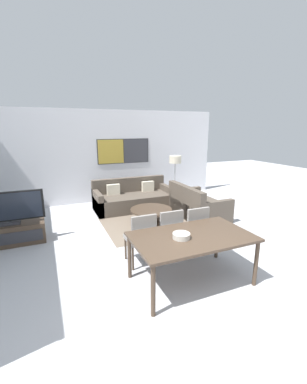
{
  "coord_description": "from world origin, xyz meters",
  "views": [
    {
      "loc": [
        -1.73,
        -2.21,
        2.27
      ],
      "look_at": [
        0.33,
        2.61,
        0.95
      ],
      "focal_mm": 24.0,
      "sensor_mm": 36.0,
      "label": 1
    }
  ],
  "objects_px": {
    "dining_chair_right": "(194,227)",
    "fruit_bowl": "(181,235)",
    "television": "(8,208)",
    "dining_chair_centre": "(168,231)",
    "coffee_table": "(151,213)",
    "sofa_main": "(133,199)",
    "floor_lamp": "(175,163)",
    "sofa_side": "(196,206)",
    "tv_console": "(12,234)",
    "dining_chair_left": "(142,236)",
    "dining_table": "(192,240)"
  },
  "relations": [
    {
      "from": "dining_chair_right",
      "to": "fruit_bowl",
      "type": "bearing_deg",
      "value": -132.39
    },
    {
      "from": "television",
      "to": "fruit_bowl",
      "type": "height_order",
      "value": "television"
    },
    {
      "from": "dining_chair_centre",
      "to": "television",
      "type": "bearing_deg",
      "value": 146.29
    },
    {
      "from": "coffee_table",
      "to": "dining_chair_right",
      "type": "distance_m",
      "value": 1.71
    },
    {
      "from": "fruit_bowl",
      "to": "sofa_main",
      "type": "bearing_deg",
      "value": 81.65
    },
    {
      "from": "television",
      "to": "floor_lamp",
      "type": "distance_m",
      "value": 4.56
    },
    {
      "from": "dining_chair_centre",
      "to": "floor_lamp",
      "type": "xyz_separation_m",
      "value": [
        1.74,
        3.05,
        0.72
      ]
    },
    {
      "from": "floor_lamp",
      "to": "sofa_main",
      "type": "bearing_deg",
      "value": -179.55
    },
    {
      "from": "sofa_main",
      "to": "coffee_table",
      "type": "xyz_separation_m",
      "value": [
        0.0,
        -1.38,
        0.01
      ]
    },
    {
      "from": "sofa_side",
      "to": "floor_lamp",
      "type": "distance_m",
      "value": 1.66
    },
    {
      "from": "sofa_side",
      "to": "coffee_table",
      "type": "distance_m",
      "value": 1.29
    },
    {
      "from": "tv_console",
      "to": "sofa_main",
      "type": "relative_size",
      "value": 0.56
    },
    {
      "from": "coffee_table",
      "to": "sofa_side",
      "type": "bearing_deg",
      "value": 1.74
    },
    {
      "from": "television",
      "to": "coffee_table",
      "type": "height_order",
      "value": "television"
    },
    {
      "from": "sofa_main",
      "to": "dining_chair_left",
      "type": "bearing_deg",
      "value": -105.99
    },
    {
      "from": "television",
      "to": "fruit_bowl",
      "type": "bearing_deg",
      "value": -46.37
    },
    {
      "from": "dining_chair_centre",
      "to": "dining_table",
      "type": "bearing_deg",
      "value": -90.0
    },
    {
      "from": "dining_chair_centre",
      "to": "floor_lamp",
      "type": "distance_m",
      "value": 3.59
    },
    {
      "from": "dining_chair_right",
      "to": "sofa_main",
      "type": "bearing_deg",
      "value": 92.46
    },
    {
      "from": "dining_table",
      "to": "fruit_bowl",
      "type": "relative_size",
      "value": 6.9
    },
    {
      "from": "television",
      "to": "dining_table",
      "type": "distance_m",
      "value": 3.62
    },
    {
      "from": "sofa_side",
      "to": "dining_chair_left",
      "type": "height_order",
      "value": "dining_chair_left"
    },
    {
      "from": "coffee_table",
      "to": "floor_lamp",
      "type": "relative_size",
      "value": 0.68
    },
    {
      "from": "floor_lamp",
      "to": "dining_table",
      "type": "bearing_deg",
      "value": -114.43
    },
    {
      "from": "dining_chair_centre",
      "to": "dining_chair_right",
      "type": "xyz_separation_m",
      "value": [
        0.5,
        -0.03,
        0.0
      ]
    },
    {
      "from": "television",
      "to": "coffee_table",
      "type": "distance_m",
      "value": 3.01
    },
    {
      "from": "coffee_table",
      "to": "dining_chair_centre",
      "type": "height_order",
      "value": "dining_chair_centre"
    },
    {
      "from": "sofa_side",
      "to": "coffee_table",
      "type": "relative_size",
      "value": 1.6
    },
    {
      "from": "sofa_side",
      "to": "fruit_bowl",
      "type": "xyz_separation_m",
      "value": [
        -1.85,
        -2.49,
        0.52
      ]
    },
    {
      "from": "television",
      "to": "dining_table",
      "type": "xyz_separation_m",
      "value": [
        2.61,
        -2.51,
        -0.07
      ]
    },
    {
      "from": "sofa_main",
      "to": "dining_chair_left",
      "type": "xyz_separation_m",
      "value": [
        -0.88,
        -3.05,
        0.25
      ]
    },
    {
      "from": "dining_chair_left",
      "to": "sofa_side",
      "type": "bearing_deg",
      "value": 38.43
    },
    {
      "from": "coffee_table",
      "to": "tv_console",
      "type": "bearing_deg",
      "value": 178.54
    },
    {
      "from": "tv_console",
      "to": "fruit_bowl",
      "type": "xyz_separation_m",
      "value": [
        2.41,
        -2.53,
        0.58
      ]
    },
    {
      "from": "dining_table",
      "to": "fruit_bowl",
      "type": "distance_m",
      "value": 0.22
    },
    {
      "from": "sofa_side",
      "to": "television",
      "type": "bearing_deg",
      "value": 89.5
    },
    {
      "from": "sofa_main",
      "to": "dining_chair_centre",
      "type": "xyz_separation_m",
      "value": [
        -0.37,
        -3.04,
        0.25
      ]
    },
    {
      "from": "dining_table",
      "to": "dining_chair_left",
      "type": "height_order",
      "value": "dining_chair_left"
    },
    {
      "from": "tv_console",
      "to": "sofa_main",
      "type": "distance_m",
      "value": 3.25
    },
    {
      "from": "tv_console",
      "to": "sofa_main",
      "type": "bearing_deg",
      "value": 23.65
    },
    {
      "from": "television",
      "to": "sofa_side",
      "type": "xyz_separation_m",
      "value": [
        4.26,
        -0.04,
        -0.48
      ]
    },
    {
      "from": "tv_console",
      "to": "coffee_table",
      "type": "height_order",
      "value": "tv_console"
    },
    {
      "from": "tv_console",
      "to": "television",
      "type": "xyz_separation_m",
      "value": [
        0.0,
        0.0,
        0.54
      ]
    },
    {
      "from": "television",
      "to": "tv_console",
      "type": "bearing_deg",
      "value": -90.0
    },
    {
      "from": "sofa_main",
      "to": "dining_table",
      "type": "distance_m",
      "value": 3.85
    },
    {
      "from": "floor_lamp",
      "to": "dining_chair_centre",
      "type": "bearing_deg",
      "value": -119.64
    },
    {
      "from": "sofa_main",
      "to": "dining_table",
      "type": "bearing_deg",
      "value": -95.57
    },
    {
      "from": "sofa_main",
      "to": "television",
      "type": "bearing_deg",
      "value": -156.36
    },
    {
      "from": "dining_chair_right",
      "to": "television",
      "type": "bearing_deg",
      "value": 150.34
    },
    {
      "from": "dining_table",
      "to": "floor_lamp",
      "type": "bearing_deg",
      "value": 65.57
    }
  ]
}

